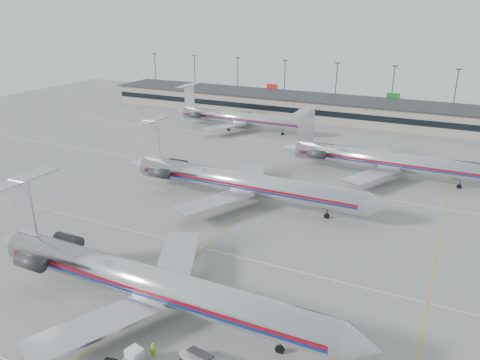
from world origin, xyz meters
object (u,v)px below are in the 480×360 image
Objects in this scene: belt_loader at (196,360)px; jet_second_row at (240,182)px; jet_foreground at (148,282)px; uld_container at (135,357)px.

jet_second_row is at bearing 134.90° from belt_loader.
jet_foreground is 10.98m from belt_loader.
uld_container is 0.45× the size of belt_loader.
jet_second_row is at bearing 114.04° from uld_container.
jet_second_row is 40.51m from belt_loader.
belt_loader is (9.16, -5.16, -3.14)m from jet_foreground.
jet_foreground is 9.08m from uld_container.
jet_foreground is 33.13m from jet_second_row.
belt_loader is at bearing -70.05° from jet_second_row.
uld_container is 5.86m from belt_loader.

